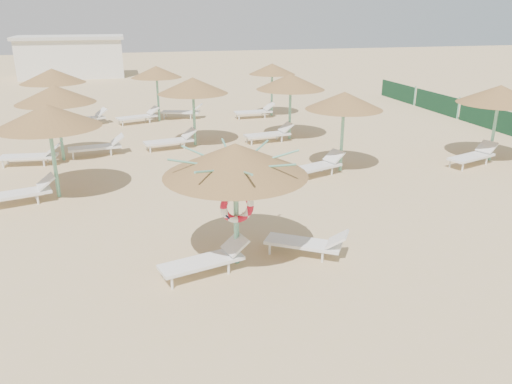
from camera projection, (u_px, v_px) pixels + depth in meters
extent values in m
plane|color=tan|center=(243.00, 262.00, 10.82)|extent=(120.00, 120.00, 0.00)
cylinder|color=#6AB89A|center=(236.00, 215.00, 10.42)|extent=(0.11, 0.11, 2.22)
cone|color=brown|center=(235.00, 159.00, 10.01)|extent=(2.96, 2.96, 0.67)
cylinder|color=#6AB89A|center=(236.00, 171.00, 10.10)|extent=(0.20, 0.20, 0.12)
cylinder|color=#6AB89A|center=(268.00, 159.00, 10.19)|extent=(1.34, 0.04, 0.34)
cylinder|color=#6AB89A|center=(253.00, 154.00, 10.58)|extent=(0.98, 0.98, 0.34)
cylinder|color=#6AB89A|center=(228.00, 153.00, 10.65)|extent=(0.04, 1.34, 0.34)
cylinder|color=#6AB89A|center=(208.00, 157.00, 10.35)|extent=(0.98, 0.98, 0.34)
cylinder|color=#6AB89A|center=(202.00, 164.00, 9.86)|extent=(1.34, 0.04, 0.34)
cylinder|color=#6AB89A|center=(216.00, 171.00, 9.47)|extent=(0.98, 0.98, 0.34)
cylinder|color=#6AB89A|center=(243.00, 172.00, 9.41)|extent=(0.04, 1.34, 0.34)
cylinder|color=#6AB89A|center=(265.00, 167.00, 9.71)|extent=(0.98, 0.98, 0.34)
torus|color=red|center=(237.00, 207.00, 10.25)|extent=(0.72, 0.15, 0.72)
cylinder|color=white|center=(172.00, 283.00, 9.73)|extent=(0.05, 0.05, 0.26)
cylinder|color=white|center=(164.00, 273.00, 10.10)|extent=(0.05, 0.05, 0.26)
cylinder|color=white|center=(229.00, 268.00, 10.30)|extent=(0.05, 0.05, 0.26)
cylinder|color=white|center=(219.00, 259.00, 10.67)|extent=(0.05, 0.05, 0.26)
cube|color=white|center=(201.00, 262.00, 10.20)|extent=(1.82, 0.99, 0.07)
cube|color=white|center=(235.00, 244.00, 10.48)|extent=(0.57, 0.64, 0.33)
cylinder|color=white|center=(270.00, 249.00, 11.13)|extent=(0.05, 0.05, 0.25)
cylinder|color=white|center=(275.00, 241.00, 11.52)|extent=(0.05, 0.05, 0.25)
cylinder|color=white|center=(322.00, 257.00, 10.77)|extent=(0.05, 0.05, 0.25)
cylinder|color=white|center=(326.00, 248.00, 11.16)|extent=(0.05, 0.05, 0.25)
cube|color=white|center=(303.00, 243.00, 11.06)|extent=(1.70, 1.38, 0.07)
cube|color=white|center=(337.00, 239.00, 10.76)|extent=(0.65, 0.68, 0.32)
cylinder|color=#6AB89A|center=(54.00, 159.00, 14.24)|extent=(0.11, 0.11, 2.30)
cone|color=brown|center=(48.00, 116.00, 13.81)|extent=(2.88, 2.88, 0.65)
cylinder|color=#6AB89A|center=(49.00, 124.00, 13.90)|extent=(0.20, 0.20, 0.12)
cylinder|color=white|center=(38.00, 200.00, 14.01)|extent=(0.06, 0.06, 0.28)
cylinder|color=white|center=(35.00, 194.00, 14.42)|extent=(0.06, 0.06, 0.28)
cube|color=white|center=(15.00, 194.00, 13.89)|extent=(2.00, 1.08, 0.08)
cube|color=white|center=(46.00, 181.00, 14.21)|extent=(0.62, 0.70, 0.36)
cylinder|color=#6AB89A|center=(60.00, 129.00, 17.84)|extent=(0.11, 0.11, 2.30)
cone|color=brown|center=(55.00, 94.00, 17.42)|extent=(2.74, 2.74, 0.62)
cylinder|color=#6AB89A|center=(56.00, 101.00, 17.50)|extent=(0.20, 0.20, 0.12)
cylinder|color=white|center=(3.00, 164.00, 17.22)|extent=(0.06, 0.06, 0.28)
cylinder|color=white|center=(8.00, 160.00, 17.68)|extent=(0.06, 0.06, 0.28)
cylinder|color=white|center=(44.00, 163.00, 17.40)|extent=(0.06, 0.06, 0.28)
cylinder|color=white|center=(47.00, 159.00, 17.86)|extent=(0.06, 0.06, 0.28)
cube|color=white|center=(29.00, 157.00, 17.50)|extent=(1.96, 0.83, 0.08)
cube|color=white|center=(53.00, 149.00, 17.53)|extent=(0.55, 0.65, 0.36)
cylinder|color=white|center=(73.00, 156.00, 18.23)|extent=(0.06, 0.06, 0.28)
cylinder|color=white|center=(73.00, 153.00, 18.67)|extent=(0.06, 0.06, 0.28)
cylinder|color=white|center=(111.00, 152.00, 18.69)|extent=(0.06, 0.06, 0.28)
cylinder|color=white|center=(110.00, 149.00, 19.13)|extent=(0.06, 0.06, 0.28)
cube|color=white|center=(95.00, 147.00, 18.66)|extent=(1.96, 0.83, 0.08)
cube|color=white|center=(117.00, 139.00, 18.87)|extent=(0.55, 0.65, 0.36)
cylinder|color=#6AB89A|center=(56.00, 104.00, 22.77)|extent=(0.11, 0.11, 2.30)
cone|color=brown|center=(52.00, 76.00, 22.34)|extent=(2.85, 2.85, 0.64)
cylinder|color=#6AB89A|center=(53.00, 81.00, 22.42)|extent=(0.20, 0.20, 0.12)
cylinder|color=white|center=(12.00, 129.00, 22.30)|extent=(0.06, 0.06, 0.28)
cylinder|color=white|center=(18.00, 127.00, 22.77)|extent=(0.06, 0.06, 0.28)
cylinder|color=white|center=(42.00, 130.00, 22.21)|extent=(0.06, 0.06, 0.28)
cylinder|color=white|center=(47.00, 127.00, 22.68)|extent=(0.06, 0.06, 0.28)
cube|color=white|center=(32.00, 125.00, 22.42)|extent=(2.00, 1.20, 0.08)
cube|color=white|center=(49.00, 120.00, 22.28)|extent=(0.65, 0.72, 0.36)
cylinder|color=white|center=(68.00, 126.00, 23.04)|extent=(0.06, 0.06, 0.28)
cylinder|color=white|center=(66.00, 124.00, 23.43)|extent=(0.06, 0.06, 0.28)
cylinder|color=white|center=(98.00, 122.00, 23.74)|extent=(0.06, 0.06, 0.28)
cylinder|color=white|center=(94.00, 120.00, 24.13)|extent=(0.06, 0.06, 0.28)
cube|color=white|center=(84.00, 119.00, 23.59)|extent=(2.00, 1.20, 0.08)
cube|color=white|center=(101.00, 112.00, 23.95)|extent=(0.65, 0.72, 0.36)
cylinder|color=#6AB89A|center=(194.00, 117.00, 19.88)|extent=(0.11, 0.11, 2.30)
cone|color=brown|center=(193.00, 85.00, 19.45)|extent=(2.75, 2.75, 0.62)
cylinder|color=#6AB89A|center=(193.00, 92.00, 19.54)|extent=(0.20, 0.20, 0.12)
cylinder|color=white|center=(150.00, 150.00, 19.06)|extent=(0.06, 0.06, 0.28)
cylinder|color=white|center=(147.00, 147.00, 19.49)|extent=(0.06, 0.06, 0.28)
cylinder|color=white|center=(184.00, 146.00, 19.61)|extent=(0.06, 0.06, 0.28)
cylinder|color=white|center=(180.00, 143.00, 20.03)|extent=(0.06, 0.06, 0.28)
cube|color=white|center=(169.00, 141.00, 19.54)|extent=(1.98, 0.96, 0.08)
cube|color=white|center=(189.00, 133.00, 19.79)|extent=(0.59, 0.68, 0.36)
cylinder|color=#6AB89A|center=(158.00, 97.00, 24.36)|extent=(0.11, 0.11, 2.30)
cone|color=brown|center=(156.00, 72.00, 23.94)|extent=(2.42, 2.42, 0.54)
cylinder|color=#6AB89A|center=(157.00, 77.00, 24.02)|extent=(0.20, 0.20, 0.12)
cylinder|color=white|center=(123.00, 124.00, 23.47)|extent=(0.06, 0.06, 0.28)
cylinder|color=white|center=(119.00, 122.00, 23.86)|extent=(0.06, 0.06, 0.28)
cylinder|color=white|center=(150.00, 120.00, 24.16)|extent=(0.06, 0.06, 0.28)
cylinder|color=white|center=(146.00, 119.00, 24.56)|extent=(0.06, 0.06, 0.28)
cube|color=white|center=(137.00, 117.00, 24.01)|extent=(2.00, 1.19, 0.08)
cube|color=white|center=(153.00, 110.00, 24.37)|extent=(0.65, 0.72, 0.36)
cylinder|color=white|center=(164.00, 116.00, 25.05)|extent=(0.06, 0.06, 0.28)
cylinder|color=white|center=(166.00, 114.00, 25.52)|extent=(0.06, 0.06, 0.28)
cylinder|color=white|center=(191.00, 117.00, 24.97)|extent=(0.06, 0.06, 0.28)
cylinder|color=white|center=(193.00, 115.00, 25.44)|extent=(0.06, 0.06, 0.28)
cube|color=white|center=(181.00, 112.00, 25.18)|extent=(2.00, 1.19, 0.08)
cube|color=white|center=(197.00, 108.00, 25.04)|extent=(0.65, 0.72, 0.36)
cylinder|color=#6AB89A|center=(342.00, 138.00, 16.64)|extent=(0.11, 0.11, 2.30)
cone|color=brown|center=(344.00, 101.00, 16.22)|extent=(2.54, 2.54, 0.57)
cylinder|color=#6AB89A|center=(344.00, 108.00, 16.30)|extent=(0.20, 0.20, 0.12)
cylinder|color=white|center=(300.00, 179.00, 15.74)|extent=(0.06, 0.06, 0.28)
cylinder|color=white|center=(290.00, 175.00, 16.13)|extent=(0.06, 0.06, 0.28)
cylinder|color=white|center=(332.00, 171.00, 16.46)|extent=(0.06, 0.06, 0.28)
cylinder|color=white|center=(322.00, 168.00, 16.85)|extent=(0.06, 0.06, 0.28)
cube|color=white|center=(314.00, 167.00, 16.30)|extent=(2.00, 1.22, 0.08)
cube|color=white|center=(334.00, 156.00, 16.67)|extent=(0.66, 0.73, 0.36)
cylinder|color=#6AB89A|center=(290.00, 112.00, 20.93)|extent=(0.11, 0.11, 2.30)
cone|color=brown|center=(291.00, 82.00, 20.50)|extent=(2.83, 2.83, 0.64)
cylinder|color=#6AB89A|center=(290.00, 88.00, 20.59)|extent=(0.20, 0.20, 0.12)
cylinder|color=white|center=(252.00, 142.00, 20.14)|extent=(0.06, 0.06, 0.28)
cylinder|color=white|center=(247.00, 139.00, 20.57)|extent=(0.06, 0.06, 0.28)
cylinder|color=white|center=(282.00, 139.00, 20.63)|extent=(0.06, 0.06, 0.28)
cylinder|color=white|center=(277.00, 136.00, 21.06)|extent=(0.06, 0.06, 0.28)
cube|color=white|center=(267.00, 135.00, 20.58)|extent=(1.97, 0.87, 0.08)
cube|color=white|center=(286.00, 127.00, 20.81)|extent=(0.56, 0.66, 0.36)
cylinder|color=#6AB89A|center=(272.00, 93.00, 25.59)|extent=(0.11, 0.11, 2.30)
cone|color=brown|center=(272.00, 69.00, 25.17)|extent=(2.35, 2.35, 0.53)
cylinder|color=#6AB89A|center=(272.00, 73.00, 25.25)|extent=(0.20, 0.20, 0.12)
cylinder|color=white|center=(239.00, 117.00, 24.88)|extent=(0.06, 0.06, 0.28)
cylinder|color=white|center=(237.00, 115.00, 25.33)|extent=(0.06, 0.06, 0.28)
cylinder|color=white|center=(265.00, 116.00, 25.23)|extent=(0.06, 0.06, 0.28)
cylinder|color=white|center=(262.00, 114.00, 25.68)|extent=(0.06, 0.06, 0.28)
cube|color=white|center=(253.00, 112.00, 25.25)|extent=(1.91, 0.66, 0.08)
cube|color=white|center=(269.00, 106.00, 25.39)|extent=(0.50, 0.61, 0.36)
cylinder|color=#6AB89A|center=(494.00, 129.00, 17.80)|extent=(0.11, 0.11, 2.30)
cone|color=brown|center=(500.00, 94.00, 17.38)|extent=(2.84, 2.84, 0.64)
cylinder|color=#6AB89A|center=(499.00, 101.00, 17.46)|extent=(0.20, 0.20, 0.12)
cylinder|color=white|center=(463.00, 167.00, 16.91)|extent=(0.06, 0.06, 0.28)
cylinder|color=white|center=(450.00, 164.00, 17.31)|extent=(0.06, 0.06, 0.28)
cylinder|color=white|center=(486.00, 161.00, 17.61)|extent=(0.06, 0.06, 0.28)
cylinder|color=white|center=(474.00, 158.00, 18.00)|extent=(0.06, 0.06, 0.28)
cube|color=white|center=(471.00, 157.00, 17.46)|extent=(2.00, 1.19, 0.08)
cube|color=white|center=(487.00, 147.00, 17.81)|extent=(0.65, 0.72, 0.36)
cube|color=silver|center=(72.00, 58.00, 40.66)|extent=(8.00, 4.00, 3.00)
cube|color=beige|center=(69.00, 37.00, 40.11)|extent=(8.40, 4.40, 0.25)
cube|color=#164427|center=(486.00, 117.00, 23.10)|extent=(0.08, 3.80, 1.00)
cube|color=#164427|center=(436.00, 103.00, 26.74)|extent=(0.08, 3.80, 1.00)
cylinder|color=#6AB89A|center=(458.00, 108.00, 25.00)|extent=(0.08, 0.08, 1.10)
cube|color=#164427|center=(398.00, 92.00, 30.37)|extent=(0.08, 3.80, 1.00)
cylinder|color=#6AB89A|center=(415.00, 96.00, 28.63)|extent=(0.08, 0.08, 1.10)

